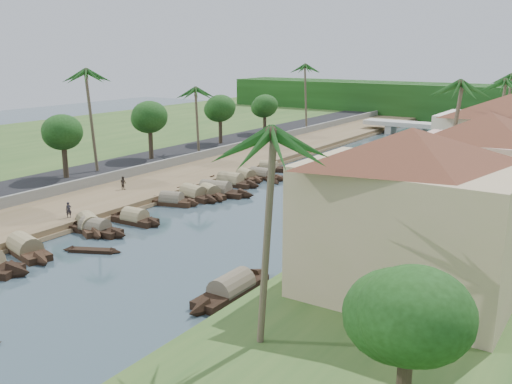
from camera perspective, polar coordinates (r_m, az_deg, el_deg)
The scene contains 43 objects.
ground at distance 46.95m, azimuth -7.40°, elevation -5.51°, with size 220.00×220.00×0.00m, color #384B54.
left_bank at distance 71.51m, azimuth -6.77°, elevation 1.66°, with size 10.00×180.00×0.80m, color brown.
right_bank at distance 56.36m, azimuth 21.72°, elevation -2.43°, with size 16.00×180.00×1.20m, color #2D5120.
road at distance 77.10m, azimuth -11.64°, elevation 2.60°, with size 8.00×180.00×1.40m, color black.
retaining_wall at distance 74.04m, azimuth -9.29°, elevation 2.75°, with size 0.40×180.00×1.10m, color slate.
far_left_fill at distance 97.40m, azimuth -22.83°, elevation 4.13°, with size 45.00×220.00×1.35m, color #2D5120.
treeline at distance 137.00m, azimuth 21.11°, elevation 8.26°, with size 120.00×14.00×8.00m.
bridge at distance 110.20m, azimuth 17.79°, elevation 6.14°, with size 28.00×4.00×2.40m.
building_near at distance 34.23m, azimuth 14.84°, elevation -2.09°, with size 14.85×14.85×10.20m.
building_mid at distance 49.16m, azimuth 21.96°, elevation 1.89°, with size 14.11×14.11×9.70m.
building_far at distance 62.88m, azimuth 23.72°, elevation 4.42°, with size 15.59×15.59×10.20m.
sampan_2 at distance 48.56m, azimuth -22.09°, elevation -5.27°, with size 8.60×3.60×2.22m.
sampan_3 at distance 51.87m, azimuth -15.79°, elevation -3.55°, with size 7.31×2.06×1.98m.
sampan_4 at distance 53.02m, azimuth -16.37°, elevation -3.21°, with size 7.38×4.72×2.13m.
sampan_5 at distance 53.97m, azimuth -12.01°, elevation -2.64°, with size 6.33×1.94×2.04m.
sampan_6 at distance 59.64m, azimuth -8.44°, elevation -0.88°, with size 6.62×3.23×1.97m.
sampan_7 at distance 61.92m, azimuth -6.29°, elevation -0.25°, with size 8.16×3.11×2.14m.
sampan_8 at distance 62.31m, azimuth -4.66°, elevation -0.13°, with size 6.44×4.03×2.01m.
sampan_9 at distance 63.20m, azimuth -4.08°, elevation 0.10°, with size 9.73×3.67×2.39m.
sampan_10 at distance 70.41m, azimuth -1.02°, elevation 1.57°, with size 6.73×3.53×1.88m.
sampan_11 at distance 67.51m, azimuth -2.60°, elevation 1.02°, with size 8.23×2.57×2.31m.
sampan_12 at distance 71.23m, azimuth 0.48°, elevation 1.72°, with size 7.74×1.71×1.88m.
sampan_13 at distance 75.52m, azimuth 1.26°, elevation 2.43°, with size 6.87×3.55×1.90m.
sampan_14 at distance 37.83m, azimuth -2.47°, elevation -9.67°, with size 1.89×8.91×2.16m.
sampan_15 at distance 50.01m, azimuth 8.26°, elevation -3.81°, with size 1.64×6.85×1.88m.
sampan_16 at distance 65.44m, azimuth 14.63°, elevation 0.15°, with size 4.18×9.22×2.22m.
canoe_1 at distance 47.31m, azimuth -16.07°, elevation -5.68°, with size 4.78×2.89×0.80m.
canoe_2 at distance 70.09m, azimuth 1.21°, elevation 1.26°, with size 5.28×3.60×0.82m.
palm_0 at distance 26.51m, azimuth 0.73°, elevation 5.53°, with size 3.20×3.20×12.32m.
palm_1 at distance 40.48m, azimuth 13.98°, elevation 4.35°, with size 3.20×3.20×9.62m.
palm_2 at distance 56.82m, azimuth 19.15°, elevation 10.02°, with size 3.20×3.20×13.02m.
palm_3 at distance 74.00m, azimuth 23.40°, elevation 9.98°, with size 3.20×3.20×12.45m.
palm_5 at distance 70.13m, azimuth -16.31°, elevation 11.30°, with size 3.20×3.20×13.39m.
palm_6 at distance 81.16m, azimuth -5.94°, elevation 10.09°, with size 3.20×3.20×10.46m.
palm_7 at distance 91.12m, azimuth 24.12°, elevation 10.43°, with size 3.20×3.20×12.39m.
palm_8 at distance 104.85m, azimuth 5.14°, elevation 12.35°, with size 3.20×3.20×13.05m.
tree_2 at distance 67.90m, azimuth -18.76°, elevation 5.59°, with size 4.46×4.46×7.03m.
tree_3 at distance 77.16m, azimuth -10.59°, elevation 7.29°, with size 4.73×4.73×7.50m.
tree_4 at distance 88.97m, azimuth -3.61°, elevation 8.27°, with size 4.64×4.64×7.30m.
tree_5 at distance 99.57m, azimuth 0.88°, elevation 8.53°, with size 4.38×4.38×6.52m.
tree_7 at distance 23.16m, azimuth 15.00°, elevation -12.01°, with size 4.51×4.51×6.37m.
person_near at distance 54.37m, azimuth -18.23°, elevation -1.71°, with size 0.53×0.34×1.44m, color #242229.
person_far at distance 63.71m, azimuth -13.14°, elevation 0.90°, with size 0.70×0.55×1.45m, color #362D25.
Camera 1 is at (29.10, -33.37, 15.63)m, focal length 40.00 mm.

